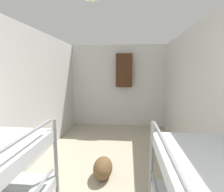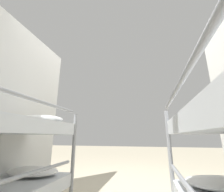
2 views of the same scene
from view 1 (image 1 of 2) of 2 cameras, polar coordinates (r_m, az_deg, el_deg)
name	(u,v)px [view 1 (image 1 of 2)]	position (r m, az deg, el deg)	size (l,w,h in m)	color
wall_left	(12,102)	(2.80, -29.97, -1.81)	(0.06, 5.46, 2.28)	silver
wall_right	(212,106)	(2.51, 29.74, -2.82)	(0.06, 5.46, 2.28)	silver
wall_back	(118,86)	(4.97, 2.00, 3.26)	(2.71, 0.06, 2.28)	silver
duffel_bag	(103,168)	(2.82, -3.01, -22.36)	(0.28, 0.46, 0.28)	brown
hanging_coat	(124,70)	(4.80, 3.95, 8.33)	(0.44, 0.12, 0.90)	#472819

